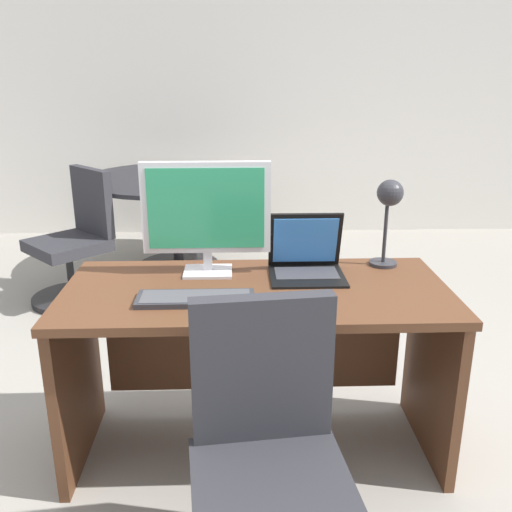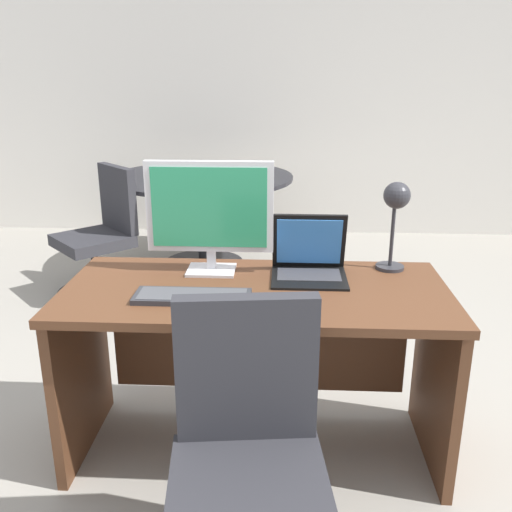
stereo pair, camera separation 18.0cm
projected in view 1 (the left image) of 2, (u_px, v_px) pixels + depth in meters
The scene contains 11 objects.
ground at pixel (249, 308), 3.84m from camera, with size 12.00×12.00×0.00m, color gray.
back_wall at pixel (243, 87), 5.26m from camera, with size 10.00×0.10×2.80m, color silver.
desk at pixel (256, 335), 2.30m from camera, with size 1.51×0.69×0.74m.
monitor at pixel (206, 211), 2.26m from camera, with size 0.52×0.16×0.47m.
laptop at pixel (306, 255), 2.32m from camera, with size 0.30×0.27×0.25m.
keyboard at pixel (196, 299), 2.05m from camera, with size 0.43×0.15×0.02m.
mouse at pixel (280, 312), 1.92m from camera, with size 0.05×0.09×0.04m.
desk_lamp at pixel (389, 204), 2.33m from camera, with size 0.12×0.14×0.38m.
office_chair at pixel (269, 487), 1.67m from camera, with size 0.56×0.56×0.92m.
meeting_table at pixel (176, 199), 4.42m from camera, with size 1.46×1.46×0.76m.
meeting_chair_near at pixel (76, 249), 3.88m from camera, with size 0.66×0.66×0.92m.
Camera 1 is at (-0.07, -2.03, 1.55)m, focal length 39.17 mm.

